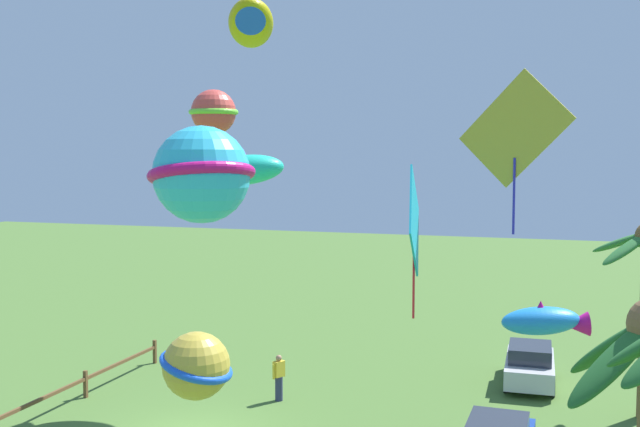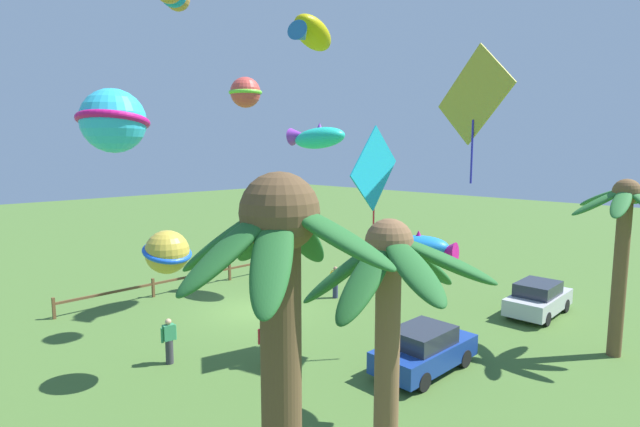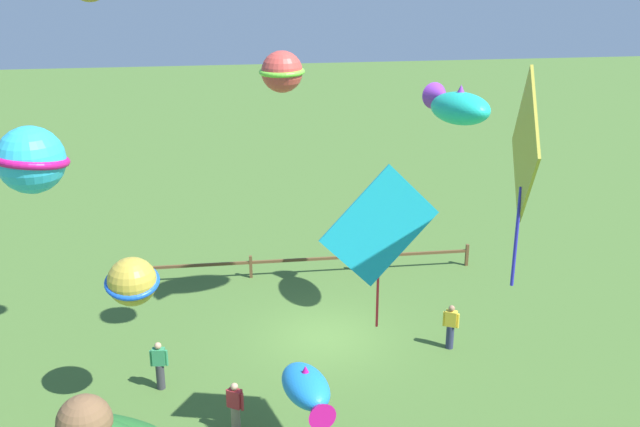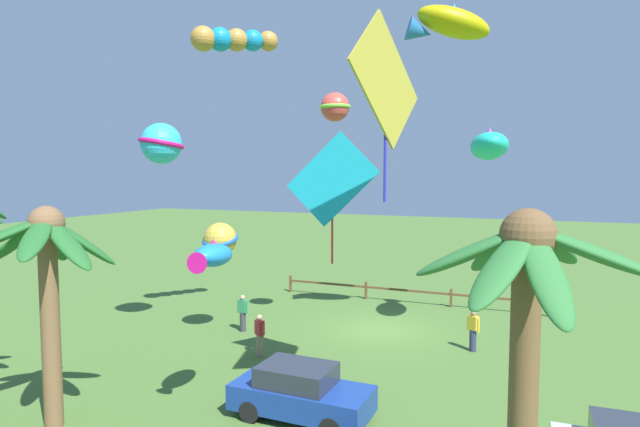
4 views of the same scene
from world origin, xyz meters
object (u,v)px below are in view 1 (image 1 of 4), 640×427
kite_ball_4 (202,175)px  kite_diamond_5 (515,131)px  spectator_2 (279,377)px  kite_fish_7 (238,169)px  kite_ball_2 (214,112)px  kite_fish_6 (546,321)px  parked_car_0 (530,365)px  kite_fish_8 (251,24)px  kite_ball_0 (196,366)px  kite_diamond_1 (414,222)px

kite_ball_4 → kite_diamond_5: size_ratio=0.55×
spectator_2 → kite_fish_7: kite_fish_7 is taller
kite_ball_2 → kite_fish_6: (0.31, 8.39, -4.86)m
kite_ball_2 → kite_ball_4: 7.13m
parked_car_0 → kite_fish_8: 15.66m
kite_ball_0 → kite_ball_4: size_ratio=0.63×
kite_diamond_1 → kite_ball_4: 8.52m
parked_car_0 → kite_ball_0: 16.03m
parked_car_0 → spectator_2: size_ratio=2.48×
kite_diamond_5 → kite_fish_8: size_ratio=1.31×
spectator_2 → kite_diamond_5: kite_diamond_5 is taller
parked_car_0 → kite_ball_0: bearing=-22.2°
kite_ball_0 → kite_ball_2: 7.17m
parked_car_0 → kite_fish_6: kite_fish_6 is taller
kite_ball_4 → kite_fish_7: (-12.13, -4.95, -0.09)m
parked_car_0 → spectator_2: (4.57, -8.09, 0.06)m
parked_car_0 → kite_ball_4: (16.44, -4.74, 7.27)m
parked_car_0 → kite_fish_7: kite_fish_7 is taller
spectator_2 → kite_fish_8: 11.81m
parked_car_0 → spectator_2: 9.29m
spectator_2 → kite_diamond_1: 8.73m
spectator_2 → kite_diamond_1: (3.72, 5.37, 5.79)m
kite_diamond_1 → kite_fish_7: 8.13m
parked_car_0 → kite_ball_0: kite_ball_0 is taller
kite_diamond_1 → kite_ball_2: kite_ball_2 is taller
kite_diamond_1 → kite_fish_8: size_ratio=1.16×
parked_car_0 → kite_diamond_5: kite_diamond_5 is taller
kite_ball_0 → kite_diamond_1: size_ratio=0.39×
kite_fish_7 → kite_diamond_5: bearing=80.2°
kite_fish_7 → kite_fish_6: bearing=59.6°
kite_fish_6 → kite_ball_4: bearing=-42.1°
kite_fish_6 → kite_fish_8: bearing=-116.7°
kite_ball_4 → kite_fish_8: (-10.66, -3.77, 4.54)m
kite_diamond_5 → kite_fish_7: 9.58m
kite_ball_4 → kite_fish_7: kite_ball_4 is taller
kite_diamond_5 → kite_ball_4: bearing=-22.8°
kite_diamond_1 → parked_car_0: bearing=161.8°
parked_car_0 → spectator_2: spectator_2 is taller
kite_fish_6 → kite_diamond_1: bearing=-121.8°
parked_car_0 → kite_ball_2: bearing=-37.2°
spectator_2 → kite_ball_0: bearing=12.3°
kite_fish_7 → kite_fish_8: bearing=38.7°
kite_diamond_1 → kite_fish_7: bearing=-119.7°
parked_car_0 → kite_fish_7: bearing=-66.0°
parked_car_0 → kite_ball_4: 18.59m
parked_car_0 → kite_ball_4: bearing=-16.1°
kite_diamond_5 → kite_fish_6: kite_diamond_5 is taller
spectator_2 → kite_fish_8: size_ratio=0.45×
kite_ball_0 → kite_ball_4: kite_ball_4 is taller
kite_ball_4 → kite_diamond_5: (-10.51, 4.42, 1.05)m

